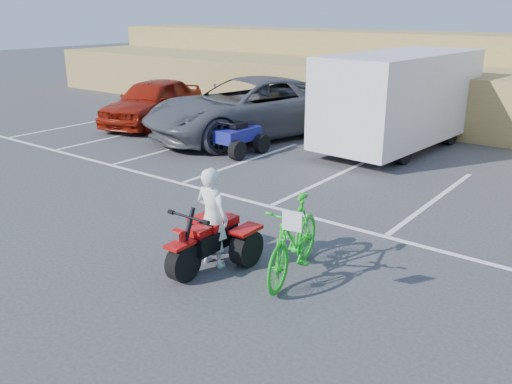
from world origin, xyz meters
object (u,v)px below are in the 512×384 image
Objects in this scene: red_trike_atv at (208,267)px; cargo_trailer at (400,98)px; grey_pickup at (248,108)px; green_dirt_bike at (294,239)px; rider at (212,217)px; quad_atv_green at (346,144)px; red_car at (153,102)px; quad_atv_blue at (237,154)px.

red_trike_atv is 0.26× the size of cargo_trailer.
grey_pickup is at bearing 123.21° from red_trike_atv.
red_trike_atv is at bearing -167.37° from green_dirt_bike.
green_dirt_bike reaches higher than red_trike_atv.
quad_atv_green is at bearing -76.36° from rider.
rider is 9.51m from cargo_trailer.
grey_pickup is (-5.44, 8.01, 0.98)m from red_trike_atv.
rider is (-0.00, 0.15, 0.84)m from red_trike_atv.
rider is 0.34× the size of red_car.
red_car is (-4.11, -0.46, -0.14)m from grey_pickup.
quad_atv_green is (3.10, 1.09, -0.98)m from grey_pickup.
green_dirt_bike is at bearing -41.34° from quad_atv_blue.
quad_atv_green is at bearing -156.51° from cargo_trailer.
red_trike_atv is 0.86m from rider.
cargo_trailer is (8.67, 2.04, 0.71)m from red_car.
rider is 0.24× the size of grey_pickup.
quad_atv_blue is at bearing -129.61° from cargo_trailer.
grey_pickup is 4.39× the size of quad_atv_blue.
cargo_trailer reaches higher than grey_pickup.
green_dirt_bike is 1.33× the size of quad_atv_blue.
cargo_trailer reaches higher than green_dirt_bike.
grey_pickup is (-5.44, 7.86, 0.13)m from rider.
red_car is at bearing 166.91° from quad_atv_blue.
green_dirt_bike is 0.34× the size of cargo_trailer.
red_car reaches higher than green_dirt_bike.
red_trike_atv is at bearing -37.09° from grey_pickup.
cargo_trailer reaches higher than rider.
rider is at bearing -51.07° from quad_atv_blue.
cargo_trailer is at bearing 37.85° from grey_pickup.
red_car reaches higher than red_trike_atv.
cargo_trailer is at bearing 94.30° from red_trike_atv.
red_trike_atv is 0.77× the size of green_dirt_bike.
quad_atv_blue is at bearing 124.51° from red_trike_atv.
grey_pickup reaches higher than red_car.
red_trike_atv is at bearing 90.00° from rider.
rider is 1.26× the size of quad_atv_green.
green_dirt_bike is 9.27m from cargo_trailer.
red_car reaches higher than quad_atv_green.
green_dirt_bike is 12.87m from red_car.
cargo_trailer is (4.55, 1.58, 0.57)m from grey_pickup.
grey_pickup is 5.24× the size of quad_atv_green.
red_car is at bearing -38.75° from rider.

